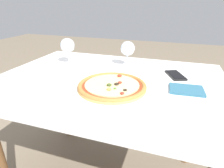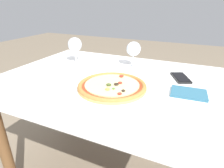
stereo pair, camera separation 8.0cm
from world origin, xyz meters
The scene contains 7 objects.
dining_table centered at (0.00, 0.00, 0.64)m, with size 1.20×0.90×0.74m.
pizza_plate centered at (0.06, -0.12, 0.76)m, with size 0.35×0.35×0.04m.
fork centered at (-0.26, -0.01, 0.74)m, with size 0.03×0.17×0.00m.
wine_glass_far_left centered at (0.04, 0.24, 0.85)m, with size 0.09×0.09×0.16m.
wine_glass_far_right centered at (-0.33, 0.17, 0.86)m, with size 0.09×0.09×0.17m.
cell_phone centered at (0.34, 0.16, 0.75)m, with size 0.12×0.16×0.01m.
napkin_folded centered at (0.39, -0.02, 0.75)m, with size 0.16×0.12×0.01m.
Camera 1 is at (0.31, -0.86, 1.12)m, focal length 30.00 mm.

